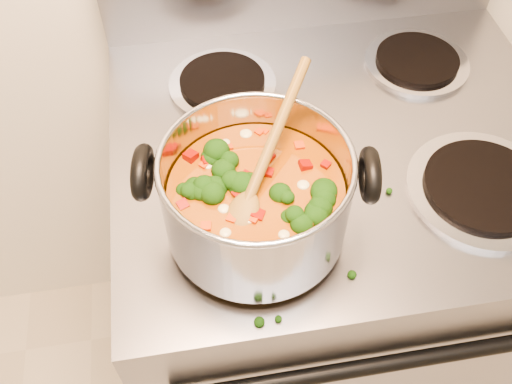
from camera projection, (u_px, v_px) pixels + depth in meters
The scene contains 4 objects.
electric_range at pixel (318, 275), 1.27m from camera, with size 0.74×0.67×1.08m.
stockpot at pixel (256, 197), 0.74m from camera, with size 0.31×0.24×0.15m.
wooden_spoon at pixel (259, 172), 0.71m from camera, with size 0.16×0.23×0.10m.
cooktop_crumbs at pixel (290, 214), 0.81m from camera, with size 0.20×0.37×0.01m.
Camera 1 is at (-0.20, 0.55, 1.58)m, focal length 40.00 mm.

